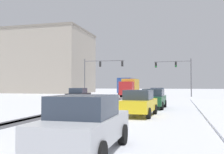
{
  "coord_description": "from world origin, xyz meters",
  "views": [
    {
      "loc": [
        6.85,
        -4.43,
        1.89
      ],
      "look_at": [
        0.0,
        21.84,
        2.8
      ],
      "focal_mm": 41.19,
      "sensor_mm": 36.0,
      "label": 1
    }
  ],
  "objects_px": {
    "traffic_signal_far_left": "(98,69)",
    "car_dark_green_third": "(154,99)",
    "traffic_signal_far_right": "(178,70)",
    "bus_oncoming": "(129,85)",
    "office_building_far_left_block": "(47,62)",
    "car_yellow_cab_fourth": "(139,103)",
    "car_silver_fifth": "(85,124)",
    "box_truck_delivery": "(130,87)",
    "car_black_second": "(79,95)",
    "car_white_lead": "(158,94)"
  },
  "relations": [
    {
      "from": "car_black_second",
      "to": "car_silver_fifth",
      "type": "distance_m",
      "value": 22.38
    },
    {
      "from": "traffic_signal_far_left",
      "to": "car_silver_fifth",
      "type": "bearing_deg",
      "value": -72.93
    },
    {
      "from": "office_building_far_left_block",
      "to": "car_white_lead",
      "type": "bearing_deg",
      "value": -43.51
    },
    {
      "from": "traffic_signal_far_left",
      "to": "car_dark_green_third",
      "type": "relative_size",
      "value": 1.69
    },
    {
      "from": "car_silver_fifth",
      "to": "box_truck_delivery",
      "type": "distance_m",
      "value": 36.3
    },
    {
      "from": "traffic_signal_far_left",
      "to": "office_building_far_left_block",
      "type": "relative_size",
      "value": 0.32
    },
    {
      "from": "traffic_signal_far_left",
      "to": "car_silver_fifth",
      "type": "distance_m",
      "value": 36.71
    },
    {
      "from": "bus_oncoming",
      "to": "car_white_lead",
      "type": "bearing_deg",
      "value": -70.15
    },
    {
      "from": "car_dark_green_third",
      "to": "car_silver_fifth",
      "type": "xyz_separation_m",
      "value": [
        -0.53,
        -14.66,
        0.0
      ]
    },
    {
      "from": "traffic_signal_far_left",
      "to": "car_dark_green_third",
      "type": "bearing_deg",
      "value": -60.93
    },
    {
      "from": "car_silver_fifth",
      "to": "box_truck_delivery",
      "type": "bearing_deg",
      "value": 98.65
    },
    {
      "from": "box_truck_delivery",
      "to": "office_building_far_left_block",
      "type": "bearing_deg",
      "value": 143.67
    },
    {
      "from": "bus_oncoming",
      "to": "traffic_signal_far_right",
      "type": "bearing_deg",
      "value": -36.03
    },
    {
      "from": "car_silver_fifth",
      "to": "bus_oncoming",
      "type": "relative_size",
      "value": 0.37
    },
    {
      "from": "traffic_signal_far_left",
      "to": "car_white_lead",
      "type": "height_order",
      "value": "traffic_signal_far_left"
    },
    {
      "from": "car_black_second",
      "to": "bus_oncoming",
      "type": "distance_m",
      "value": 25.54
    },
    {
      "from": "car_dark_green_third",
      "to": "bus_oncoming",
      "type": "relative_size",
      "value": 0.38
    },
    {
      "from": "car_dark_green_third",
      "to": "bus_oncoming",
      "type": "bearing_deg",
      "value": 104.44
    },
    {
      "from": "car_white_lead",
      "to": "bus_oncoming",
      "type": "bearing_deg",
      "value": 109.85
    },
    {
      "from": "traffic_signal_far_left",
      "to": "car_dark_green_third",
      "type": "distance_m",
      "value": 23.47
    },
    {
      "from": "traffic_signal_far_right",
      "to": "car_black_second",
      "type": "relative_size",
      "value": 1.56
    },
    {
      "from": "car_yellow_cab_fourth",
      "to": "bus_oncoming",
      "type": "height_order",
      "value": "bus_oncoming"
    },
    {
      "from": "car_silver_fifth",
      "to": "box_truck_delivery",
      "type": "relative_size",
      "value": 0.55
    },
    {
      "from": "traffic_signal_far_left",
      "to": "car_dark_green_third",
      "type": "height_order",
      "value": "traffic_signal_far_left"
    },
    {
      "from": "car_dark_green_third",
      "to": "car_yellow_cab_fourth",
      "type": "xyz_separation_m",
      "value": [
        -0.38,
        -5.56,
        0.0
      ]
    },
    {
      "from": "car_yellow_cab_fourth",
      "to": "car_black_second",
      "type": "bearing_deg",
      "value": 127.01
    },
    {
      "from": "car_black_second",
      "to": "box_truck_delivery",
      "type": "height_order",
      "value": "box_truck_delivery"
    },
    {
      "from": "car_dark_green_third",
      "to": "car_silver_fifth",
      "type": "height_order",
      "value": "same"
    },
    {
      "from": "car_white_lead",
      "to": "car_yellow_cab_fourth",
      "type": "bearing_deg",
      "value": -89.55
    },
    {
      "from": "office_building_far_left_block",
      "to": "traffic_signal_far_right",
      "type": "bearing_deg",
      "value": -25.45
    },
    {
      "from": "car_dark_green_third",
      "to": "traffic_signal_far_right",
      "type": "bearing_deg",
      "value": 85.57
    },
    {
      "from": "traffic_signal_far_left",
      "to": "box_truck_delivery",
      "type": "distance_m",
      "value": 6.16
    },
    {
      "from": "car_black_second",
      "to": "office_building_far_left_block",
      "type": "height_order",
      "value": "office_building_far_left_block"
    },
    {
      "from": "traffic_signal_far_right",
      "to": "box_truck_delivery",
      "type": "distance_m",
      "value": 8.95
    },
    {
      "from": "car_yellow_cab_fourth",
      "to": "car_dark_green_third",
      "type": "bearing_deg",
      "value": 86.07
    },
    {
      "from": "car_white_lead",
      "to": "office_building_far_left_block",
      "type": "distance_m",
      "value": 44.13
    },
    {
      "from": "car_black_second",
      "to": "car_white_lead",
      "type": "bearing_deg",
      "value": 27.23
    },
    {
      "from": "traffic_signal_far_left",
      "to": "car_yellow_cab_fourth",
      "type": "xyz_separation_m",
      "value": [
        10.86,
        -25.8,
        -3.87
      ]
    },
    {
      "from": "bus_oncoming",
      "to": "office_building_far_left_block",
      "type": "xyz_separation_m",
      "value": [
        -23.96,
        8.89,
        6.17
      ]
    },
    {
      "from": "traffic_signal_far_left",
      "to": "office_building_far_left_block",
      "type": "bearing_deg",
      "value": 135.93
    },
    {
      "from": "car_black_second",
      "to": "car_yellow_cab_fourth",
      "type": "relative_size",
      "value": 0.99
    },
    {
      "from": "car_white_lead",
      "to": "car_silver_fifth",
      "type": "bearing_deg",
      "value": -90.06
    },
    {
      "from": "car_dark_green_third",
      "to": "office_building_far_left_block",
      "type": "height_order",
      "value": "office_building_far_left_block"
    },
    {
      "from": "traffic_signal_far_right",
      "to": "bus_oncoming",
      "type": "xyz_separation_m",
      "value": [
        -9.99,
        7.27,
        -2.67
      ]
    },
    {
      "from": "car_dark_green_third",
      "to": "box_truck_delivery",
      "type": "xyz_separation_m",
      "value": [
        -5.99,
        21.21,
        0.82
      ]
    },
    {
      "from": "car_silver_fifth",
      "to": "office_building_far_left_block",
      "type": "relative_size",
      "value": 0.19
    },
    {
      "from": "car_dark_green_third",
      "to": "bus_oncoming",
      "type": "height_order",
      "value": "bus_oncoming"
    },
    {
      "from": "car_white_lead",
      "to": "office_building_far_left_block",
      "type": "bearing_deg",
      "value": 136.49
    },
    {
      "from": "car_yellow_cab_fourth",
      "to": "box_truck_delivery",
      "type": "distance_m",
      "value": 27.37
    },
    {
      "from": "car_silver_fifth",
      "to": "office_building_far_left_block",
      "type": "height_order",
      "value": "office_building_far_left_block"
    }
  ]
}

